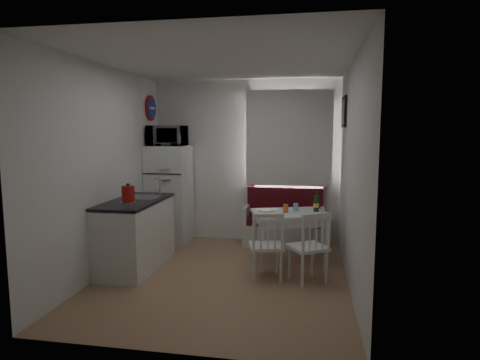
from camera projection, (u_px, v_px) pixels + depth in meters
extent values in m
cube|color=tan|center=(223.00, 277.00, 4.95)|extent=(3.00, 3.50, 0.02)
cube|color=white|center=(222.00, 61.00, 4.63)|extent=(3.00, 3.50, 0.02)
cube|color=white|center=(246.00, 161.00, 6.50)|extent=(3.00, 0.02, 2.60)
cube|color=white|center=(174.00, 195.00, 3.08)|extent=(3.00, 0.02, 2.60)
cube|color=white|center=(106.00, 170.00, 5.05)|extent=(0.02, 3.50, 2.60)
cube|color=white|center=(352.00, 175.00, 4.54)|extent=(0.02, 3.50, 2.60)
cube|color=white|center=(289.00, 141.00, 6.31)|extent=(1.22, 0.06, 1.47)
cube|color=white|center=(289.00, 138.00, 6.24)|extent=(1.35, 0.02, 1.50)
cube|color=white|center=(136.00, 235.00, 5.25)|extent=(0.60, 1.30, 0.86)
cube|color=black|center=(135.00, 201.00, 5.19)|extent=(0.62, 1.32, 0.03)
cube|color=#99999E|center=(144.00, 201.00, 5.44)|extent=(0.40, 0.40, 0.10)
cylinder|color=silver|center=(160.00, 186.00, 5.56)|extent=(0.02, 0.02, 0.26)
cylinder|color=#192F99|center=(151.00, 108.00, 6.35)|extent=(0.03, 0.40, 0.40)
cube|color=black|center=(344.00, 112.00, 5.52)|extent=(0.04, 0.52, 0.42)
cube|color=white|center=(284.00, 235.00, 6.27)|extent=(1.25, 0.48, 0.35)
cube|color=#551017|center=(284.00, 220.00, 6.24)|extent=(1.20, 0.44, 0.12)
cube|color=#551017|center=(285.00, 201.00, 6.38)|extent=(1.20, 0.10, 0.44)
cube|color=white|center=(290.00, 213.00, 5.33)|extent=(1.12, 0.93, 0.04)
cube|color=white|center=(289.00, 219.00, 5.34)|extent=(1.00, 0.81, 0.11)
cylinder|color=white|center=(289.00, 240.00, 5.38)|extent=(0.06, 0.06, 0.68)
cube|color=white|center=(266.00, 246.00, 4.86)|extent=(0.47, 0.46, 0.04)
cube|color=white|center=(265.00, 231.00, 4.66)|extent=(0.37, 0.12, 0.41)
cube|color=white|center=(308.00, 247.00, 4.77)|extent=(0.55, 0.54, 0.04)
cube|color=white|center=(308.00, 232.00, 4.57)|extent=(0.35, 0.24, 0.42)
cube|color=white|center=(169.00, 194.00, 6.42)|extent=(0.62, 0.62, 1.56)
imported|color=white|center=(167.00, 136.00, 6.26)|extent=(0.57, 0.38, 0.31)
cylinder|color=#AE170D|center=(128.00, 194.00, 4.88)|extent=(0.19, 0.19, 0.25)
cylinder|color=orange|center=(286.00, 209.00, 5.28)|extent=(0.07, 0.07, 0.11)
cylinder|color=#8FCEF4|center=(296.00, 207.00, 5.36)|extent=(0.07, 0.07, 0.11)
cylinder|color=white|center=(267.00, 210.00, 5.40)|extent=(0.23, 0.23, 0.02)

